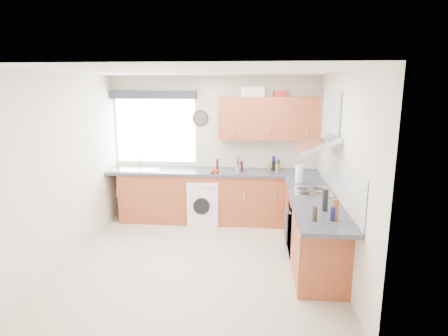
# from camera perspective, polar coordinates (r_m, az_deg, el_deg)

# --- Properties ---
(ground_plane) EXTENTS (3.60, 3.60, 0.00)m
(ground_plane) POSITION_cam_1_polar(r_m,az_deg,el_deg) (5.29, -3.60, -13.66)
(ground_plane) COLOR beige
(ceiling) EXTENTS (3.60, 3.60, 0.02)m
(ceiling) POSITION_cam_1_polar(r_m,az_deg,el_deg) (4.76, -4.02, 14.49)
(ceiling) COLOR white
(ceiling) RESTS_ON wall_back
(wall_back) EXTENTS (3.60, 0.02, 2.50)m
(wall_back) POSITION_cam_1_polar(r_m,az_deg,el_deg) (6.63, -1.44, 3.05)
(wall_back) COLOR silver
(wall_back) RESTS_ON ground_plane
(wall_front) EXTENTS (3.60, 0.02, 2.50)m
(wall_front) POSITION_cam_1_polar(r_m,az_deg,el_deg) (3.18, -8.76, -7.43)
(wall_front) COLOR silver
(wall_front) RESTS_ON ground_plane
(wall_left) EXTENTS (0.02, 3.60, 2.50)m
(wall_left) POSITION_cam_1_polar(r_m,az_deg,el_deg) (5.45, -22.86, 0.05)
(wall_left) COLOR silver
(wall_left) RESTS_ON ground_plane
(wall_right) EXTENTS (0.02, 3.60, 2.50)m
(wall_right) POSITION_cam_1_polar(r_m,az_deg,el_deg) (4.94, 17.32, -0.73)
(wall_right) COLOR silver
(wall_right) RESTS_ON ground_plane
(window) EXTENTS (1.40, 0.02, 1.10)m
(window) POSITION_cam_1_polar(r_m,az_deg,el_deg) (6.78, -10.36, 5.62)
(window) COLOR white
(window) RESTS_ON wall_back
(window_blind) EXTENTS (1.50, 0.18, 0.14)m
(window_blind) POSITION_cam_1_polar(r_m,az_deg,el_deg) (6.65, -10.78, 10.92)
(window_blind) COLOR #282A34
(window_blind) RESTS_ON wall_back
(splashback) EXTENTS (0.01, 3.00, 0.54)m
(splashback) POSITION_cam_1_polar(r_m,az_deg,el_deg) (5.24, 16.49, -0.73)
(splashback) COLOR white
(splashback) RESTS_ON wall_right
(base_cab_back) EXTENTS (3.00, 0.58, 0.86)m
(base_cab_back) POSITION_cam_1_polar(r_m,az_deg,el_deg) (6.55, -2.56, -4.45)
(base_cab_back) COLOR brown
(base_cab_back) RESTS_ON ground_plane
(base_cab_corner) EXTENTS (0.60, 0.60, 0.86)m
(base_cab_corner) POSITION_cam_1_polar(r_m,az_deg,el_deg) (6.53, 11.54, -4.74)
(base_cab_corner) COLOR brown
(base_cab_corner) RESTS_ON ground_plane
(base_cab_right) EXTENTS (0.58, 2.10, 0.86)m
(base_cab_right) POSITION_cam_1_polar(r_m,az_deg,el_deg) (5.26, 13.28, -9.03)
(base_cab_right) COLOR brown
(base_cab_right) RESTS_ON ground_plane
(worktop_back) EXTENTS (3.60, 0.62, 0.05)m
(worktop_back) POSITION_cam_1_polar(r_m,az_deg,el_deg) (6.41, -1.72, -0.60)
(worktop_back) COLOR #2F313D
(worktop_back) RESTS_ON base_cab_back
(worktop_right) EXTENTS (0.62, 2.42, 0.05)m
(worktop_right) POSITION_cam_1_polar(r_m,az_deg,el_deg) (4.97, 13.67, -4.77)
(worktop_right) COLOR #2F313D
(worktop_right) RESTS_ON base_cab_right
(sink) EXTENTS (0.84, 0.46, 0.10)m
(sink) POSITION_cam_1_polar(r_m,az_deg,el_deg) (6.68, -13.13, 0.18)
(sink) COLOR silver
(sink) RESTS_ON worktop_back
(oven) EXTENTS (0.56, 0.58, 0.85)m
(oven) POSITION_cam_1_polar(r_m,az_deg,el_deg) (5.40, 12.95, -8.51)
(oven) COLOR black
(oven) RESTS_ON ground_plane
(hob_plate) EXTENTS (0.52, 0.52, 0.01)m
(hob_plate) POSITION_cam_1_polar(r_m,az_deg,el_deg) (5.25, 13.21, -3.48)
(hob_plate) COLOR silver
(hob_plate) RESTS_ON worktop_right
(extractor_hood) EXTENTS (0.52, 0.78, 0.66)m
(extractor_hood) POSITION_cam_1_polar(r_m,az_deg,el_deg) (5.11, 14.79, 5.77)
(extractor_hood) COLOR silver
(extractor_hood) RESTS_ON wall_right
(upper_cabinets) EXTENTS (1.70, 0.35, 0.70)m
(upper_cabinets) POSITION_cam_1_polar(r_m,az_deg,el_deg) (6.35, 6.98, 7.56)
(upper_cabinets) COLOR brown
(upper_cabinets) RESTS_ON wall_back
(washing_machine) EXTENTS (0.55, 0.53, 0.76)m
(washing_machine) POSITION_cam_1_polar(r_m,az_deg,el_deg) (6.46, -3.12, -5.14)
(washing_machine) COLOR white
(washing_machine) RESTS_ON ground_plane
(wall_clock) EXTENTS (0.28, 0.04, 0.28)m
(wall_clock) POSITION_cam_1_polar(r_m,az_deg,el_deg) (6.56, -3.65, 7.58)
(wall_clock) COLOR #282A34
(wall_clock) RESTS_ON wall_back
(casserole) EXTENTS (0.42, 0.32, 0.16)m
(casserole) POSITION_cam_1_polar(r_m,az_deg,el_deg) (6.42, 4.30, 11.51)
(casserole) COLOR white
(casserole) RESTS_ON upper_cabinets
(storage_box) EXTENTS (0.23, 0.19, 0.10)m
(storage_box) POSITION_cam_1_polar(r_m,az_deg,el_deg) (6.44, 8.57, 11.14)
(storage_box) COLOR red
(storage_box) RESTS_ON upper_cabinets
(utensil_pot) EXTENTS (0.11, 0.11, 0.13)m
(utensil_pot) POSITION_cam_1_polar(r_m,az_deg,el_deg) (6.21, 2.14, -0.19)
(utensil_pot) COLOR gray
(utensil_pot) RESTS_ON worktop_back
(kitchen_roll) EXTENTS (0.15, 0.15, 0.26)m
(kitchen_roll) POSITION_cam_1_polar(r_m,az_deg,el_deg) (5.71, 11.39, -0.86)
(kitchen_roll) COLOR white
(kitchen_roll) RESTS_ON worktop_right
(tomato_cluster) EXTENTS (0.16, 0.16, 0.06)m
(tomato_cluster) POSITION_cam_1_polar(r_m,az_deg,el_deg) (6.20, -1.49, -0.51)
(tomato_cluster) COLOR #A01F07
(tomato_cluster) RESTS_ON worktop_back
(jar_0) EXTENTS (0.06, 0.06, 0.14)m
(jar_0) POSITION_cam_1_polar(r_m,az_deg,el_deg) (6.27, 8.10, -0.12)
(jar_0) COLOR olive
(jar_0) RESTS_ON worktop_back
(jar_1) EXTENTS (0.06, 0.06, 0.09)m
(jar_1) POSITION_cam_1_polar(r_m,az_deg,el_deg) (6.32, 1.97, -0.13)
(jar_1) COLOR #5D1314
(jar_1) RESTS_ON worktop_back
(jar_2) EXTENTS (0.06, 0.06, 0.25)m
(jar_2) POSITION_cam_1_polar(r_m,az_deg,el_deg) (6.45, 7.54, 0.72)
(jar_2) COLOR navy
(jar_2) RESTS_ON worktop_back
(jar_3) EXTENTS (0.05, 0.05, 0.17)m
(jar_3) POSITION_cam_1_polar(r_m,az_deg,el_deg) (6.34, 2.68, 0.29)
(jar_3) COLOR #42171A
(jar_3) RESTS_ON worktop_back
(jar_4) EXTENTS (0.04, 0.04, 0.18)m
(jar_4) POSITION_cam_1_polar(r_m,az_deg,el_deg) (6.49, 8.30, 0.50)
(jar_4) COLOR #133513
(jar_4) RESTS_ON worktop_back
(jar_5) EXTENTS (0.06, 0.06, 0.12)m
(jar_5) POSITION_cam_1_polar(r_m,az_deg,el_deg) (6.48, 6.93, 0.20)
(jar_5) COLOR olive
(jar_5) RESTS_ON worktop_back
(jar_6) EXTENTS (0.07, 0.07, 0.17)m
(jar_6) POSITION_cam_1_polar(r_m,az_deg,el_deg) (6.44, 7.58, 0.34)
(jar_6) COLOR black
(jar_6) RESTS_ON worktop_back
(jar_7) EXTENTS (0.05, 0.05, 0.22)m
(jar_7) POSITION_cam_1_polar(r_m,az_deg,el_deg) (6.29, -1.04, 0.39)
(jar_7) COLOR #4C1C1B
(jar_7) RESTS_ON worktop_back
(bottle_0) EXTENTS (0.06, 0.06, 0.15)m
(bottle_0) POSITION_cam_1_polar(r_m,az_deg,el_deg) (4.19, 16.22, -6.68)
(bottle_0) COLOR #1A1444
(bottle_0) RESTS_ON worktop_right
(bottle_1) EXTENTS (0.07, 0.07, 0.23)m
(bottle_1) POSITION_cam_1_polar(r_m,az_deg,el_deg) (4.21, 16.63, -6.08)
(bottle_1) COLOR brown
(bottle_1) RESTS_ON worktop_right
(bottle_2) EXTENTS (0.06, 0.06, 0.16)m
(bottle_2) POSITION_cam_1_polar(r_m,az_deg,el_deg) (4.13, 13.66, -6.76)
(bottle_2) COLOR #352D1D
(bottle_2) RESTS_ON worktop_right
(bottle_3) EXTENTS (0.07, 0.07, 0.26)m
(bottle_3) POSITION_cam_1_polar(r_m,az_deg,el_deg) (4.47, 15.17, -4.75)
(bottle_3) COLOR black
(bottle_3) RESTS_ON worktop_right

